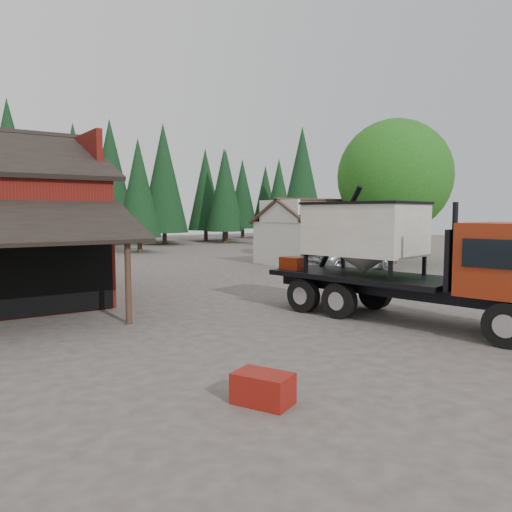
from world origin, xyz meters
TOP-DOWN VIEW (x-y plane):
  - ground at (0.00, 0.00)m, footprint 120.00×120.00m
  - farmhouse at (13.00, 13.00)m, footprint 8.60×6.42m
  - deciduous_tree at (17.01, 9.97)m, footprint 8.00×8.00m
  - conifer_backdrop at (0.00, 42.00)m, footprint 76.00×16.00m
  - near_pine_b at (6.00, 30.00)m, footprint 3.96×3.96m
  - near_pine_c at (22.00, 26.00)m, footprint 4.84×4.84m
  - near_pine_d at (-4.00, 34.00)m, footprint 5.28×5.28m
  - feed_truck at (2.25, -2.97)m, footprint 4.67×10.68m
  - silver_car at (11.41, 8.67)m, footprint 6.47×3.09m
  - equip_box at (-6.00, -6.00)m, footprint 1.10×1.29m

SIDE VIEW (x-z plane):
  - ground at x=0.00m, z-range 0.00..0.00m
  - conifer_backdrop at x=0.00m, z-range -8.00..8.00m
  - equip_box at x=-6.00m, z-range 0.00..0.60m
  - silver_car at x=11.41m, z-range 0.00..1.78m
  - farmhouse at x=13.00m, z-range -0.66..3.99m
  - feed_truck at x=2.25m, z-range -0.15..4.52m
  - near_pine_b at x=6.00m, z-range 0.69..11.09m
  - deciduous_tree at x=17.01m, z-range 0.81..11.01m
  - near_pine_c at x=22.00m, z-range 0.69..13.09m
  - near_pine_d at x=-4.00m, z-range 0.69..14.09m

